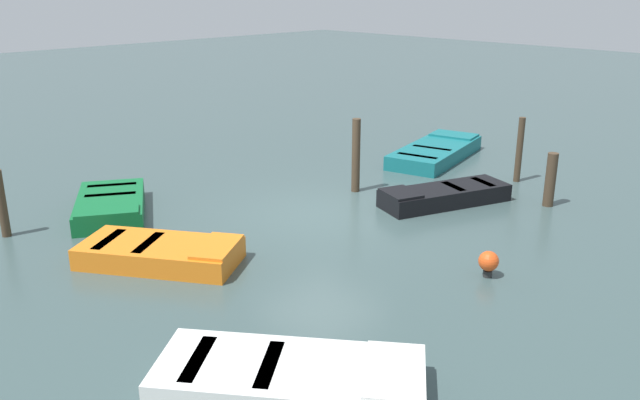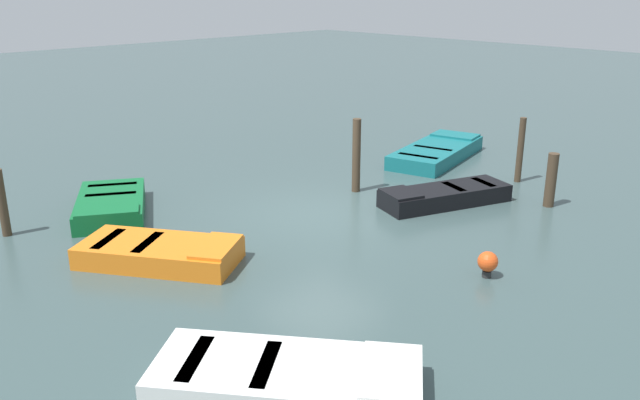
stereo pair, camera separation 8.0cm
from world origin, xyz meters
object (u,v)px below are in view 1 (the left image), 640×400
Objects in this scene: mooring_piling_far_right at (2,204)px; mooring_piling_mid_right at (519,150)px; rowboat_black at (444,195)px; mooring_piling_center at (356,156)px; rowboat_teal at (436,152)px; rowboat_green at (111,205)px; marker_buoy at (489,262)px; mooring_piling_far_left at (550,180)px; rowboat_white at (292,378)px; rowboat_orange at (161,252)px.

mooring_piling_mid_right is at bearing 153.83° from mooring_piling_far_right.
rowboat_black is 2.94m from mooring_piling_mid_right.
mooring_piling_far_right is (8.06, -5.10, 0.49)m from rowboat_black.
mooring_piling_center is (0.75, -2.11, 0.70)m from rowboat_black.
rowboat_black is (3.21, 2.56, 0.00)m from rowboat_teal.
marker_buoy is (-3.16, 7.67, 0.07)m from rowboat_green.
rowboat_black is 2.44m from mooring_piling_far_left.
rowboat_green is (5.89, -4.80, 0.00)m from rowboat_black.
mooring_piling_far_left is at bearing 79.42° from rowboat_green.
rowboat_green is at bearing -67.59° from marker_buoy.
rowboat_white is at bearing 93.91° from mooring_piling_far_right.
rowboat_teal is 9.78m from rowboat_orange.
rowboat_orange is (6.53, -1.67, 0.00)m from rowboat_black.
rowboat_black and rowboat_white have the same top height.
rowboat_black is 7.60m from rowboat_green.
mooring_piling_far_right is 9.59m from marker_buoy.
rowboat_orange is (9.74, 0.88, 0.00)m from rowboat_teal.
mooring_piling_far_right is (2.16, -0.29, 0.49)m from rowboat_green.
rowboat_orange is 6.53× the size of marker_buoy.
rowboat_orange is 3.78m from mooring_piling_far_right.
rowboat_green is at bearing -19.44° from rowboat_black.
rowboat_black is 1.07× the size of rowboat_green.
rowboat_black is 0.92× the size of rowboat_white.
mooring_piling_center is (-5.78, -0.43, 0.70)m from rowboat_orange.
rowboat_black is at bearing -133.54° from marker_buoy.
rowboat_white is at bearing 41.42° from rowboat_black.
marker_buoy reaches higher than rowboat_white.
mooring_piling_far_left is at bearing 33.46° from rowboat_orange.
mooring_piling_center is 5.40m from marker_buoy.
mooring_piling_center reaches higher than mooring_piling_far_left.
rowboat_teal is 2.92m from mooring_piling_mid_right.
mooring_piling_center is at bearing -50.71° from rowboat_black.
mooring_piling_far_left is at bearing 121.42° from mooring_piling_center.
mooring_piling_center is at bearing -58.58° from mooring_piling_far_left.
rowboat_teal is 1.24× the size of rowboat_black.
rowboat_orange is at bearing 4.30° from mooring_piling_center.
mooring_piling_mid_right is at bearing 67.07° from rowboat_white.
mooring_piling_far_right is 12.17m from mooring_piling_mid_right.
rowboat_orange is at bearing -22.94° from mooring_piling_far_left.
rowboat_black is 6.79× the size of marker_buoy.
rowboat_teal is 4.63m from mooring_piling_far_left.
rowboat_teal is 4.11m from rowboat_black.
mooring_piling_mid_right is at bearing -165.65° from rowboat_black.
rowboat_orange is at bearing 19.16° from rowboat_green.
rowboat_orange is at bearing -11.70° from mooring_piling_mid_right.
mooring_piling_mid_right is (-2.86, 0.27, 0.63)m from rowboat_black.
mooring_piling_far_left is 1.96m from mooring_piling_mid_right.
marker_buoy reaches higher than rowboat_black.
rowboat_teal is 9.38m from rowboat_green.
mooring_piling_far_right is at bearing 146.29° from rowboat_white.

